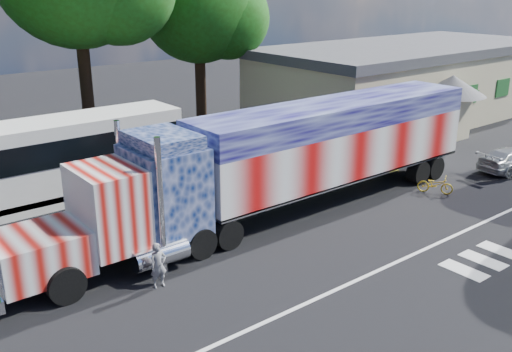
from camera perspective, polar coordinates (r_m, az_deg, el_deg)
ground at (r=21.44m, az=5.04°, el=-6.84°), size 100.00×100.00×0.00m
lane_markings at (r=20.45m, az=15.97°, el=-8.88°), size 30.00×2.67×0.01m
semi_truck at (r=23.46m, az=3.38°, el=1.87°), size 22.18×3.50×4.73m
coach_bus at (r=26.44m, az=-20.41°, el=1.39°), size 12.43×2.89×3.62m
hall_building at (r=42.08m, az=14.89°, el=9.12°), size 22.40×12.80×5.20m
parked_car at (r=32.22m, az=24.22°, el=1.53°), size 4.30×2.21×1.20m
woman at (r=18.53m, az=-9.74°, el=-8.81°), size 0.57×0.40×1.50m
bicycle at (r=27.53m, az=17.48°, el=-0.82°), size 1.28×1.65×0.84m
tree_ne_a at (r=37.90m, az=-5.60°, el=16.78°), size 7.96×7.58×11.82m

